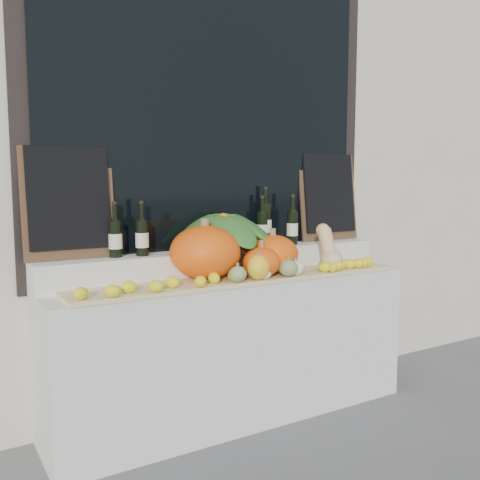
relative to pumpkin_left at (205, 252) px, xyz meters
name	(u,v)px	position (x,y,z in m)	size (l,w,h in m)	color
storefront_facade	(181,69)	(0.22, 0.77, 1.19)	(7.00, 0.94, 4.50)	beige
display_sill	(234,348)	(0.22, 0.05, -0.62)	(2.30, 0.55, 0.88)	silver
rear_tier	(222,262)	(0.22, 0.20, -0.10)	(2.30, 0.25, 0.16)	silver
straw_bedding	(244,279)	(0.22, -0.08, -0.17)	(2.10, 0.32, 0.03)	tan
pumpkin_left	(205,252)	(0.00, 0.00, 0.00)	(0.41, 0.41, 0.31)	#F85B0D
pumpkin_right	(273,254)	(0.45, -0.03, -0.04)	(0.32, 0.32, 0.23)	#F85B0D
pumpkin_center	(261,262)	(0.30, -0.14, -0.07)	(0.22, 0.22, 0.18)	#F85B0D
butternut_squash	(329,250)	(0.83, -0.12, -0.03)	(0.15, 0.21, 0.29)	#DCB581
decorative_gourds	(268,269)	(0.31, -0.19, -0.10)	(0.51, 0.13, 0.17)	#345D1C
lemon_heap	(254,274)	(0.22, -0.19, -0.12)	(2.20, 0.16, 0.06)	yellow
produce_bowl	(223,231)	(0.22, 0.18, 0.09)	(0.71, 0.71, 0.24)	black
wine_bottle_far_left	(115,239)	(-0.46, 0.20, 0.09)	(0.08, 0.08, 0.32)	black
wine_bottle_near_left	(142,237)	(-0.32, 0.18, 0.09)	(0.08, 0.08, 0.32)	black
wine_bottle_tall	(265,224)	(0.58, 0.24, 0.12)	(0.08, 0.08, 0.39)	black
wine_bottle_near_right	(262,229)	(0.54, 0.21, 0.09)	(0.08, 0.08, 0.33)	black
wine_bottle_far_right	(292,227)	(0.75, 0.17, 0.10)	(0.08, 0.08, 0.34)	black
chalkboard_left	(69,201)	(-0.70, 0.26, 0.30)	(0.50, 0.10, 0.62)	#4C331E
chalkboard_right	(329,195)	(1.14, 0.26, 0.30)	(0.50, 0.10, 0.62)	#4C331E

